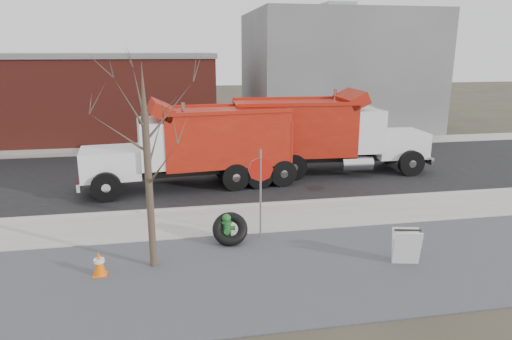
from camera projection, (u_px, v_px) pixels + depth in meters
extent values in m
plane|color=#383328|center=(257.00, 222.00, 14.83)|extent=(120.00, 120.00, 0.00)
cube|color=slate|center=(282.00, 271.00, 11.50)|extent=(60.00, 5.00, 0.03)
cube|color=#9E9B93|center=(256.00, 219.00, 15.06)|extent=(60.00, 2.50, 0.06)
cube|color=#9E9B93|center=(249.00, 205.00, 16.29)|extent=(60.00, 0.15, 0.11)
cube|color=black|center=(232.00, 173.00, 20.82)|extent=(60.00, 9.40, 0.02)
cube|color=#9E9B93|center=(219.00, 147.00, 26.24)|extent=(60.00, 2.00, 0.06)
cube|color=gray|center=(335.00, 71.00, 32.50)|extent=(12.00, 10.00, 8.00)
cube|color=maroon|center=(52.00, 98.00, 28.63)|extent=(20.00, 8.00, 5.00)
cube|color=gray|center=(47.00, 55.00, 27.96)|extent=(20.20, 8.20, 0.30)
cylinder|color=#382D23|center=(149.00, 193.00, 11.29)|extent=(0.18, 0.18, 4.00)
cone|color=#382D23|center=(143.00, 87.00, 10.63)|extent=(0.14, 0.14, 1.20)
cylinder|color=#28692F|center=(227.00, 241.00, 13.27)|extent=(0.47, 0.47, 0.06)
cylinder|color=#28692F|center=(227.00, 231.00, 13.18)|extent=(0.25, 0.25, 0.64)
cylinder|color=#28692F|center=(227.00, 222.00, 13.11)|extent=(0.32, 0.32, 0.05)
sphere|color=#28692F|center=(227.00, 218.00, 13.08)|extent=(0.26, 0.26, 0.26)
cylinder|color=#28692F|center=(226.00, 215.00, 13.06)|extent=(0.05, 0.05, 0.06)
cylinder|color=#28692F|center=(220.00, 228.00, 13.15)|extent=(0.14, 0.13, 0.12)
cylinder|color=#28692F|center=(233.00, 228.00, 13.17)|extent=(0.14, 0.13, 0.12)
cylinder|color=#28692F|center=(227.00, 231.00, 12.99)|extent=(0.18, 0.15, 0.16)
torus|color=black|center=(230.00, 229.00, 13.09)|extent=(1.10, 0.97, 0.96)
cylinder|color=gray|center=(261.00, 195.00, 13.25)|extent=(0.06, 0.06, 2.69)
cylinder|color=#B2150C|center=(261.00, 169.00, 13.05)|extent=(0.73, 0.05, 0.73)
cube|color=silver|center=(407.00, 248.00, 11.70)|extent=(0.72, 0.38, 0.93)
cube|color=silver|center=(405.00, 245.00, 11.89)|extent=(0.72, 0.38, 0.93)
cube|color=black|center=(408.00, 230.00, 11.68)|extent=(0.68, 0.19, 0.04)
cube|color=#FF6608|center=(100.00, 275.00, 11.32)|extent=(0.34, 0.34, 0.04)
cone|color=#FF6608|center=(99.00, 263.00, 11.23)|extent=(0.32, 0.32, 0.63)
cylinder|color=white|center=(99.00, 261.00, 11.22)|extent=(0.26, 0.26, 0.09)
cube|color=black|center=(322.00, 158.00, 20.70)|extent=(8.89, 1.33, 0.23)
cube|color=silver|center=(397.00, 143.00, 21.01)|extent=(2.37, 2.13, 1.14)
cube|color=silver|center=(419.00, 143.00, 21.15)|extent=(0.15, 1.81, 1.04)
cube|color=silver|center=(359.00, 129.00, 20.58)|extent=(1.77, 2.46, 1.86)
cube|color=black|center=(375.00, 117.00, 20.55)|extent=(0.15, 2.07, 0.83)
cube|color=#A11F0D|center=(293.00, 128.00, 20.17)|extent=(5.29, 2.73, 2.28)
cylinder|color=silver|center=(334.00, 116.00, 21.30)|extent=(0.15, 0.15, 2.49)
cylinder|color=black|center=(390.00, 152.00, 22.28)|extent=(1.15, 0.37, 1.14)
cylinder|color=black|center=(411.00, 163.00, 20.13)|extent=(1.15, 0.37, 1.14)
cylinder|color=black|center=(262.00, 157.00, 21.35)|extent=(1.15, 0.37, 1.14)
cylinder|color=black|center=(269.00, 167.00, 19.44)|extent=(1.15, 0.37, 1.14)
cube|color=black|center=(194.00, 171.00, 18.58)|extent=(8.19, 1.73, 0.22)
cube|color=silver|center=(111.00, 163.00, 17.57)|extent=(2.39, 2.17, 1.10)
cube|color=silver|center=(81.00, 165.00, 17.27)|extent=(0.25, 1.74, 1.00)
cube|color=silver|center=(160.00, 142.00, 17.91)|extent=(1.83, 2.45, 1.80)
cube|color=black|center=(139.00, 131.00, 17.58)|extent=(0.26, 1.99, 0.80)
cube|color=#A11F0D|center=(224.00, 136.00, 18.59)|extent=(5.21, 2.91, 2.19)
cylinder|color=silver|center=(184.00, 134.00, 17.15)|extent=(0.15, 0.15, 2.39)
cylinder|color=black|center=(106.00, 187.00, 16.68)|extent=(1.12, 0.41, 1.10)
cylinder|color=black|center=(107.00, 173.00, 18.67)|extent=(1.12, 0.41, 1.10)
cylinder|color=black|center=(259.00, 174.00, 18.40)|extent=(1.12, 0.41, 1.10)
cylinder|color=black|center=(246.00, 163.00, 20.17)|extent=(1.12, 0.41, 1.10)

